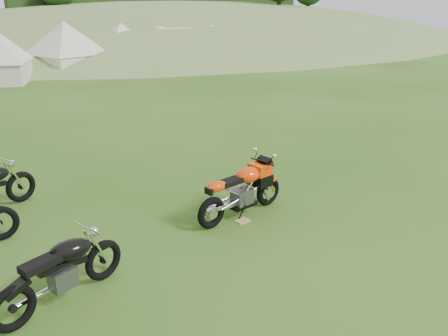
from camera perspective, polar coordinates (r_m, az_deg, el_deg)
ground at (r=6.98m, az=2.61°, el=-8.26°), size 120.00×120.00×0.00m
hillside at (r=52.81m, az=-5.88°, el=16.58°), size 80.00×64.00×8.00m
hedgerow at (r=52.81m, az=-5.88°, el=16.58°), size 36.00×1.20×8.60m
sport_motorcycle at (r=7.26m, az=2.28°, el=-2.48°), size 1.78×0.56×1.05m
plywood_board at (r=7.28m, az=2.44°, el=-6.90°), size 0.23×0.18×0.02m
vintage_moto_a at (r=5.58m, az=-20.60°, el=-12.37°), size 1.73×0.82×0.89m
tent_mid at (r=25.91m, az=-19.90°, el=14.69°), size 3.78×3.78×2.64m
tent_right at (r=29.21m, az=-13.17°, el=15.70°), size 2.95×2.95×2.50m
caravan at (r=30.71m, az=-5.38°, el=15.98°), size 4.82×2.75×2.13m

